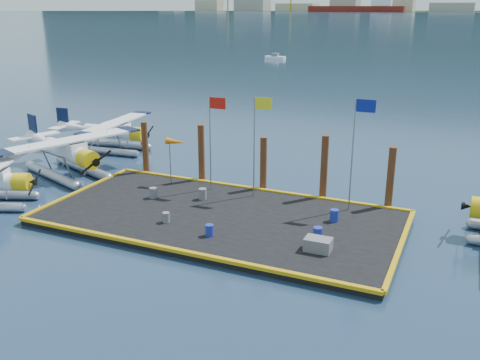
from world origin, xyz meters
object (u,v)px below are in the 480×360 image
at_px(piling_1, 201,155).
at_px(piling_2, 263,166).
at_px(drum_0, 153,193).
at_px(flagpole_yellow, 257,132).
at_px(drum_3, 166,217).
at_px(drum_4, 334,215).
at_px(seaplane_c, 113,134).
at_px(seaplane_b, 69,155).
at_px(piling_4, 390,180).
at_px(drum_2, 318,233).
at_px(piling_3, 324,170).
at_px(flagpole_blue, 357,139).
at_px(drum_5, 203,194).
at_px(drum_1, 210,230).
at_px(piling_0, 145,150).
at_px(crate, 318,244).
at_px(windsock, 176,143).
at_px(flagpole_red, 213,129).

distance_m(piling_1, piling_2, 4.50).
bearing_deg(drum_0, flagpole_yellow, 27.08).
distance_m(drum_3, drum_4, 9.26).
relative_size(seaplane_c, drum_4, 14.05).
height_order(seaplane_b, drum_4, seaplane_b).
bearing_deg(piling_4, seaplane_c, 168.46).
xyz_separation_m(drum_2, piling_1, (-9.99, 6.36, 1.37)).
xyz_separation_m(seaplane_b, piling_3, (17.95, 2.28, 0.50)).
xyz_separation_m(seaplane_c, piling_1, (10.94, -4.79, 0.62)).
relative_size(seaplane_b, piling_3, 2.44).
bearing_deg(drum_3, drum_2, 8.14).
bearing_deg(drum_4, seaplane_c, 158.19).
height_order(drum_2, piling_2, piling_2).
distance_m(drum_4, flagpole_blue, 4.48).
relative_size(drum_2, drum_4, 0.97).
relative_size(drum_5, piling_2, 0.18).
bearing_deg(drum_1, piling_0, 138.52).
bearing_deg(piling_0, crate, -27.08).
bearing_deg(drum_0, seaplane_b, 165.13).
bearing_deg(piling_4, piling_3, 180.00).
height_order(drum_1, piling_1, piling_1).
height_order(crate, piling_1, piling_1).
bearing_deg(drum_1, crate, 5.85).
height_order(drum_2, drum_3, drum_2).
relative_size(crate, piling_3, 0.30).
xyz_separation_m(seaplane_b, drum_4, (19.61, -1.38, -0.91)).
relative_size(drum_4, piling_1, 0.16).
bearing_deg(drum_3, drum_1, -12.10).
relative_size(flagpole_yellow, flagpole_blue, 0.95).
distance_m(drum_0, flagpole_yellow, 7.45).
height_order(drum_3, flagpole_blue, flagpole_blue).
distance_m(drum_3, windsock, 7.04).
height_order(crate, flagpole_yellow, flagpole_yellow).
height_order(seaplane_b, piling_4, piling_4).
height_order(drum_3, piling_4, piling_4).
distance_m(drum_5, piling_2, 4.51).
relative_size(flagpole_yellow, piling_3, 1.44).
distance_m(drum_1, crate, 5.65).
height_order(drum_0, flagpole_yellow, flagpole_yellow).
height_order(flagpole_red, piling_2, flagpole_red).
distance_m(drum_1, piling_3, 9.11).
bearing_deg(crate, piling_3, 103.88).
relative_size(flagpole_yellow, piling_2, 1.63).
distance_m(seaplane_c, drum_1, 20.38).
bearing_deg(drum_1, drum_5, 121.42).
bearing_deg(crate, piling_4, 74.44).
relative_size(piling_1, piling_4, 1.05).
xyz_separation_m(drum_5, flagpole_red, (-0.19, 1.89, 3.65)).
relative_size(crate, flagpole_blue, 0.20).
height_order(drum_4, piling_3, piling_3).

